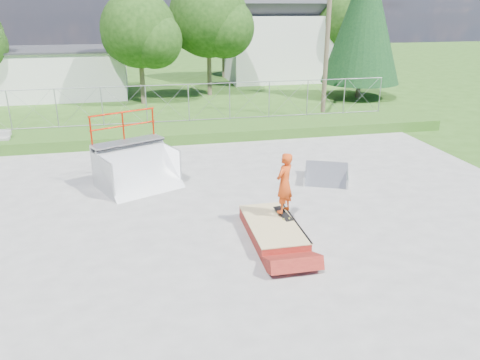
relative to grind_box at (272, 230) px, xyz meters
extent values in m
plane|color=#2D5117|center=(-0.86, 1.02, -0.20)|extent=(120.00, 120.00, 0.00)
cube|color=gray|center=(-0.86, 1.02, -0.18)|extent=(20.00, 16.00, 0.04)
cube|color=#2D5117|center=(-0.86, 10.52, 0.05)|extent=(24.00, 3.00, 0.50)
cube|color=maroon|center=(0.00, 0.00, -0.01)|extent=(1.28, 2.62, 0.37)
cube|color=tan|center=(0.00, 0.00, 0.18)|extent=(1.30, 2.64, 0.03)
cube|color=black|center=(0.42, 0.39, 0.24)|extent=(0.37, 0.82, 0.13)
imported|color=#CF4112|center=(0.42, 0.39, 1.07)|extent=(0.72, 0.70, 1.66)
cube|color=silver|center=(-8.86, 23.02, 1.30)|extent=(10.00, 6.00, 3.00)
cube|color=silver|center=(8.14, 27.02, 2.30)|extent=(8.00, 6.00, 5.00)
cube|color=#333339|center=(8.14, 27.02, 5.70)|extent=(8.40, 6.08, 6.08)
cylinder|color=brown|center=(6.64, 13.02, 3.80)|extent=(0.24, 0.24, 8.00)
cylinder|color=brown|center=(-2.86, 19.02, 1.03)|extent=(0.30, 0.30, 2.45)
sphere|color=#16340E|center=(-2.86, 19.02, 4.21)|extent=(4.48, 4.48, 4.48)
sphere|color=#16340E|center=(-2.02, 18.46, 3.65)|extent=(3.36, 3.36, 3.36)
cylinder|color=brown|center=(1.64, 21.02, 1.20)|extent=(0.30, 0.30, 2.80)
sphere|color=#16340E|center=(1.64, 21.02, 4.84)|extent=(5.12, 5.12, 5.12)
sphere|color=#16340E|center=(2.60, 20.38, 4.20)|extent=(3.84, 3.84, 3.84)
cylinder|color=brown|center=(13.14, 25.02, 1.12)|extent=(0.30, 0.30, 2.62)
sphere|color=#16340E|center=(13.14, 25.02, 4.53)|extent=(4.80, 4.80, 4.80)
sphere|color=#16340E|center=(14.04, 24.42, 3.93)|extent=(3.60, 3.60, 3.60)
cylinder|color=brown|center=(4.14, 29.02, 0.85)|extent=(0.30, 0.30, 2.10)
sphere|color=#16340E|center=(4.14, 29.02, 3.58)|extent=(3.84, 3.84, 3.84)
sphere|color=#16340E|center=(4.86, 28.54, 3.10)|extent=(2.88, 2.88, 2.88)
cylinder|color=brown|center=(11.14, 18.02, 0.40)|extent=(0.28, 0.28, 1.20)
cone|color=black|center=(11.14, 18.02, 4.85)|extent=(5.04, 5.04, 8.10)
camera|label=1|loc=(-3.25, -10.72, 5.60)|focal=35.00mm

